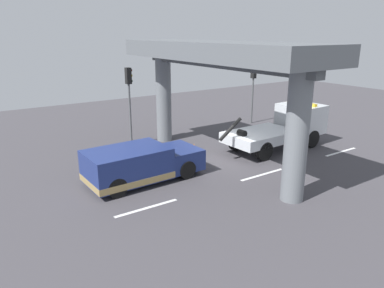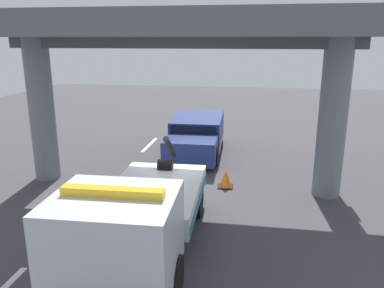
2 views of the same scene
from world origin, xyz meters
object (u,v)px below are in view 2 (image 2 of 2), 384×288
at_px(towed_van_green, 197,136).
at_px(traffic_cone_orange, 226,179).
at_px(tow_truck_white, 136,217).
at_px(traffic_light_near, 330,90).

height_order(towed_van_green, traffic_cone_orange, towed_van_green).
height_order(tow_truck_white, traffic_cone_orange, tow_truck_white).
bearing_deg(traffic_cone_orange, traffic_light_near, 118.67).
relative_size(tow_truck_white, traffic_cone_orange, 11.66).
xyz_separation_m(towed_van_green, traffic_cone_orange, (4.04, 1.65, -0.48)).
height_order(tow_truck_white, traffic_light_near, traffic_light_near).
distance_m(traffic_light_near, traffic_cone_orange, 5.06).
bearing_deg(traffic_cone_orange, towed_van_green, -157.72).
distance_m(tow_truck_white, towed_van_green, 9.19).
height_order(towed_van_green, traffic_light_near, traffic_light_near).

